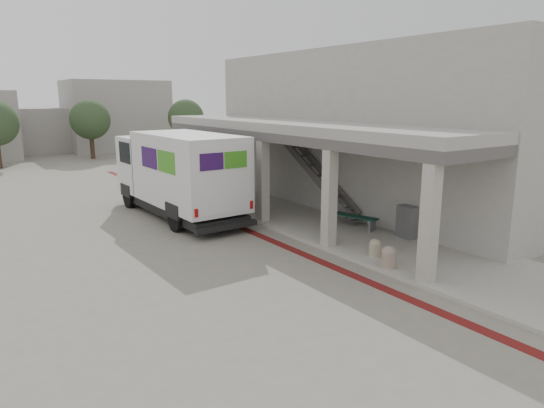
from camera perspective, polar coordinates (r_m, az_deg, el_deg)
ground at (r=14.93m, az=1.72°, el=-7.07°), size 120.00×120.00×0.00m
bike_lane_stripe at (r=17.02m, az=0.48°, el=-4.56°), size 0.35×40.00×0.01m
sidewalk at (r=17.45m, az=12.43°, el=-4.24°), size 4.40×28.00×0.12m
transit_building at (r=21.98m, az=9.39°, el=8.16°), size 7.60×17.00×7.00m
distant_backdrop at (r=47.61m, az=-28.03°, el=8.28°), size 28.00×10.00×6.50m
tree_mid at (r=42.66m, az=-20.61°, el=9.26°), size 3.20×3.20×4.80m
tree_right at (r=44.35m, az=-10.09°, el=9.95°), size 3.20×3.20×4.80m
fedex_truck at (r=20.84m, az=-11.06°, el=3.70°), size 2.83×8.40×3.55m
bench at (r=18.70m, az=9.44°, el=-1.72°), size 0.96×2.08×0.48m
bollard_near at (r=15.51m, az=12.04°, el=-5.02°), size 0.38×0.38×0.57m
bollard_far at (r=14.59m, az=13.59°, el=-6.03°), size 0.44×0.44×0.65m
utility_cabinet at (r=17.76m, az=15.71°, el=-2.02°), size 0.59×0.74×1.14m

